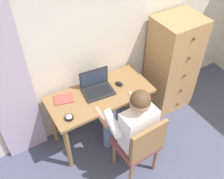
{
  "coord_description": "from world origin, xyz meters",
  "views": [
    {
      "loc": [
        -1.22,
        -0.03,
        2.8
      ],
      "look_at": [
        -0.14,
        1.75,
        0.83
      ],
      "focal_mm": 42.11,
      "sensor_mm": 36.0,
      "label": 1
    }
  ],
  "objects_px": {
    "person_seated": "(131,122)",
    "desk": "(100,101)",
    "chair": "(140,145)",
    "computer_mouse": "(119,84)",
    "dresser": "(172,64)",
    "laptop": "(97,87)",
    "desk_clock": "(69,118)",
    "notebook_pad": "(64,99)"
  },
  "relations": [
    {
      "from": "desk_clock",
      "to": "notebook_pad",
      "type": "height_order",
      "value": "desk_clock"
    },
    {
      "from": "desk",
      "to": "notebook_pad",
      "type": "bearing_deg",
      "value": 161.41
    },
    {
      "from": "dresser",
      "to": "desk_clock",
      "type": "xyz_separation_m",
      "value": [
        -1.56,
        -0.2,
        0.08
      ]
    },
    {
      "from": "dresser",
      "to": "laptop",
      "type": "height_order",
      "value": "dresser"
    },
    {
      "from": "laptop",
      "to": "person_seated",
      "type": "bearing_deg",
      "value": -81.37
    },
    {
      "from": "chair",
      "to": "dresser",
      "type": "bearing_deg",
      "value": 35.4
    },
    {
      "from": "chair",
      "to": "computer_mouse",
      "type": "relative_size",
      "value": 8.86
    },
    {
      "from": "person_seated",
      "to": "notebook_pad",
      "type": "xyz_separation_m",
      "value": [
        -0.47,
        0.62,
        0.05
      ]
    },
    {
      "from": "person_seated",
      "to": "desk_clock",
      "type": "xyz_separation_m",
      "value": [
        -0.54,
        0.34,
        0.06
      ]
    },
    {
      "from": "desk_clock",
      "to": "notebook_pad",
      "type": "xyz_separation_m",
      "value": [
        0.06,
        0.28,
        -0.01
      ]
    },
    {
      "from": "notebook_pad",
      "to": "dresser",
      "type": "bearing_deg",
      "value": 12.49
    },
    {
      "from": "desk",
      "to": "desk_clock",
      "type": "distance_m",
      "value": 0.49
    },
    {
      "from": "notebook_pad",
      "to": "computer_mouse",
      "type": "bearing_deg",
      "value": 5.67
    },
    {
      "from": "person_seated",
      "to": "computer_mouse",
      "type": "xyz_separation_m",
      "value": [
        0.18,
        0.51,
        0.06
      ]
    },
    {
      "from": "chair",
      "to": "desk_clock",
      "type": "xyz_separation_m",
      "value": [
        -0.54,
        0.52,
        0.24
      ]
    },
    {
      "from": "desk",
      "to": "person_seated",
      "type": "height_order",
      "value": "person_seated"
    },
    {
      "from": "laptop",
      "to": "notebook_pad",
      "type": "bearing_deg",
      "value": 171.8
    },
    {
      "from": "desk_clock",
      "to": "notebook_pad",
      "type": "distance_m",
      "value": 0.29
    },
    {
      "from": "computer_mouse",
      "to": "desk_clock",
      "type": "bearing_deg",
      "value": 170.68
    },
    {
      "from": "desk",
      "to": "desk_clock",
      "type": "height_order",
      "value": "desk_clock"
    },
    {
      "from": "laptop",
      "to": "computer_mouse",
      "type": "distance_m",
      "value": 0.27
    },
    {
      "from": "person_seated",
      "to": "desk",
      "type": "bearing_deg",
      "value": 100.33
    },
    {
      "from": "desk",
      "to": "chair",
      "type": "bearing_deg",
      "value": -81.9
    },
    {
      "from": "computer_mouse",
      "to": "notebook_pad",
      "type": "height_order",
      "value": "computer_mouse"
    },
    {
      "from": "computer_mouse",
      "to": "notebook_pad",
      "type": "relative_size",
      "value": 0.48
    },
    {
      "from": "dresser",
      "to": "person_seated",
      "type": "height_order",
      "value": "dresser"
    },
    {
      "from": "chair",
      "to": "computer_mouse",
      "type": "height_order",
      "value": "chair"
    },
    {
      "from": "person_seated",
      "to": "computer_mouse",
      "type": "relative_size",
      "value": 12.04
    },
    {
      "from": "desk",
      "to": "dresser",
      "type": "bearing_deg",
      "value": 2.47
    },
    {
      "from": "chair",
      "to": "computer_mouse",
      "type": "xyz_separation_m",
      "value": [
        0.17,
        0.69,
        0.25
      ]
    },
    {
      "from": "chair",
      "to": "laptop",
      "type": "height_order",
      "value": "laptop"
    },
    {
      "from": "desk",
      "to": "dresser",
      "type": "xyz_separation_m",
      "value": [
        1.11,
        0.05,
        0.06
      ]
    },
    {
      "from": "dresser",
      "to": "chair",
      "type": "relative_size",
      "value": 1.5
    },
    {
      "from": "desk",
      "to": "chair",
      "type": "height_order",
      "value": "chair"
    },
    {
      "from": "person_seated",
      "to": "laptop",
      "type": "height_order",
      "value": "person_seated"
    },
    {
      "from": "chair",
      "to": "computer_mouse",
      "type": "distance_m",
      "value": 0.75
    },
    {
      "from": "dresser",
      "to": "person_seated",
      "type": "distance_m",
      "value": 1.16
    },
    {
      "from": "desk_clock",
      "to": "chair",
      "type": "bearing_deg",
      "value": -43.83
    },
    {
      "from": "desk",
      "to": "desk_clock",
      "type": "xyz_separation_m",
      "value": [
        -0.45,
        -0.15,
        0.13
      ]
    },
    {
      "from": "chair",
      "to": "laptop",
      "type": "xyz_separation_m",
      "value": [
        -0.09,
        0.75,
        0.28
      ]
    },
    {
      "from": "desk",
      "to": "notebook_pad",
      "type": "relative_size",
      "value": 5.67
    },
    {
      "from": "dresser",
      "to": "person_seated",
      "type": "relative_size",
      "value": 1.11
    }
  ]
}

